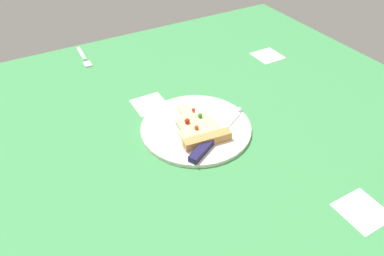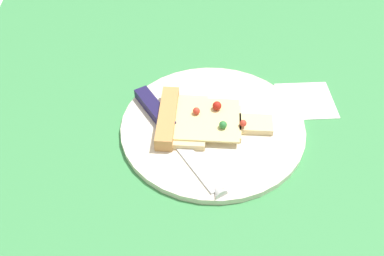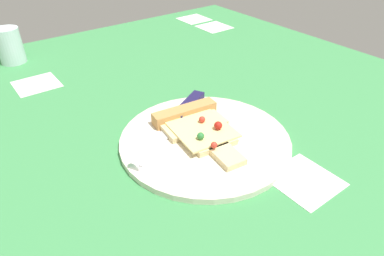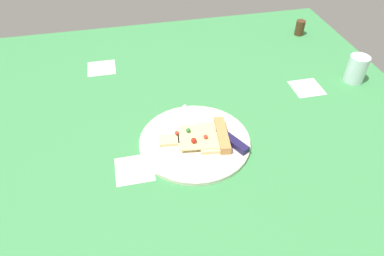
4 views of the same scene
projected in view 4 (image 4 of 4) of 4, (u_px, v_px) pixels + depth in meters
ground_plane at (199, 130)px, 96.99cm from camera, size 130.18×130.18×3.00cm
plate at (195, 141)px, 90.78cm from camera, size 28.46×28.46×1.02cm
pizza_slice at (205, 137)px, 90.08cm from camera, size 18.21×12.29×2.70cm
knife at (220, 132)px, 91.76cm from camera, size 13.14×22.17×2.45cm
drinking_glass at (357, 69)px, 109.51cm from camera, size 6.01×6.01×8.54cm
pepper_shaker at (300, 28)px, 133.72cm from camera, size 3.37×3.37×5.54cm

